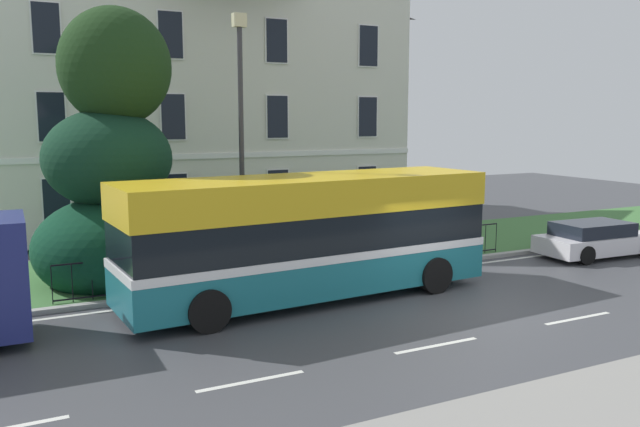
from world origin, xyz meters
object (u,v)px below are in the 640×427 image
Objects in this scene: evergreen_tree at (112,178)px; single_decker_bus at (309,235)px; parked_hatchback_00 at (596,239)px; street_lamp_post at (241,130)px; litter_bin at (408,241)px; georgian_townhouse at (192,82)px.

single_decker_bus is at bearing -42.60° from evergreen_tree.
single_decker_bus is at bearing -175.49° from parked_hatchback_00.
single_decker_bus is 1.34× the size of street_lamp_post.
street_lamp_post is at bearing 177.46° from litter_bin.
litter_bin is at bearing 22.76° from single_decker_bus.
litter_bin is (-6.14, 1.95, 0.13)m from parked_hatchback_00.
parked_hatchback_00 is 6.44m from litter_bin.
parked_hatchback_00 is at bearing -54.34° from georgian_townhouse.
georgian_townhouse reaches higher than evergreen_tree.
evergreen_tree is 5.77m from single_decker_bus.
street_lamp_post is (-11.55, 2.19, 3.65)m from parked_hatchback_00.
parked_hatchback_00 is at bearing -1.97° from single_decker_bus.
georgian_townhouse is 14.23× the size of litter_bin.
litter_bin is at bearing -10.06° from evergreen_tree.
litter_bin is (3.58, -11.60, -5.37)m from georgian_townhouse.
single_decker_bus is 3.69m from street_lamp_post.
single_decker_bus is at bearing -153.60° from litter_bin.
georgian_townhouse is 2.11× the size of evergreen_tree.
parked_hatchback_00 is (9.72, -13.55, -5.51)m from georgian_townhouse.
parked_hatchback_00 is at bearing -10.73° from street_lamp_post.
single_decker_bus is 2.34× the size of parked_hatchback_00.
parked_hatchback_00 is at bearing -17.62° from litter_bin.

